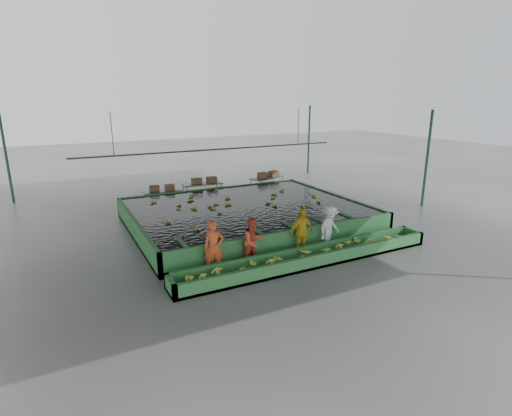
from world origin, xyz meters
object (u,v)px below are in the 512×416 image
worker_b (253,242)px  packing_table_mid (202,192)px  box_stack_right (268,177)px  flotation_tank (246,214)px  worker_a (214,248)px  worker_c (301,232)px  box_stack_left (162,190)px  sorting_trough (310,257)px  packing_table_right (267,185)px  packing_table_left (162,199)px  box_stack_mid (204,183)px  worker_d (330,228)px

worker_b → packing_table_mid: size_ratio=0.79×
packing_table_mid → box_stack_right: box_stack_right is taller
flotation_tank → packing_table_mid: (-0.31, 4.93, 0.05)m
worker_a → worker_b: (1.43, 0.00, -0.05)m
worker_c → box_stack_right: bearing=63.2°
flotation_tank → box_stack_left: (-2.60, 4.73, 0.42)m
sorting_trough → packing_table_right: bearing=69.3°
box_stack_right → packing_table_left: bearing=-178.1°
flotation_tank → box_stack_mid: 4.96m
worker_c → packing_table_mid: (-0.46, 9.23, -0.40)m
flotation_tank → worker_c: size_ratio=5.61×
worker_c → packing_table_mid: size_ratio=0.82×
sorting_trough → worker_d: size_ratio=5.81×
worker_a → packing_table_left: size_ratio=0.94×
worker_a → worker_c: bearing=11.0°
packing_table_left → flotation_tank: bearing=-60.5°
sorting_trough → worker_a: size_ratio=5.54×
box_stack_right → packing_table_mid: bearing=179.1°
packing_table_mid → box_stack_right: size_ratio=1.53×
box_stack_mid → box_stack_right: box_stack_mid is taller
packing_table_left → packing_table_mid: size_ratio=0.88×
packing_table_right → box_stack_right: box_stack_right is taller
box_stack_mid → worker_a: bearing=-108.3°
box_stack_left → box_stack_right: box_stack_right is taller
worker_a → box_stack_left: 9.06m
flotation_tank → sorting_trough: flotation_tank is taller
worker_b → packing_table_mid: 9.36m
packing_table_mid → sorting_trough: bearing=-88.2°
worker_d → box_stack_left: worker_d is taller
packing_table_right → box_stack_left: (-6.33, -0.08, 0.38)m
flotation_tank → box_stack_right: (3.85, 4.87, 0.54)m
packing_table_mid → box_stack_left: size_ratio=1.69×
worker_d → box_stack_right: worker_d is taller
packing_table_left → box_stack_left: bearing=66.6°
worker_c → box_stack_mid: 9.23m
box_stack_mid → box_stack_right: size_ratio=0.99×
sorting_trough → box_stack_mid: size_ratio=7.08×
sorting_trough → worker_c: 1.04m
packing_table_left → packing_table_mid: 2.34m
worker_a → packing_table_mid: bearing=83.4°
flotation_tank → packing_table_mid: bearing=93.6°
sorting_trough → box_stack_right: 10.71m
worker_d → packing_table_mid: (-1.73, 9.23, -0.36)m
sorting_trough → packing_table_left: packing_table_left is taller
worker_a → worker_b: worker_a is taller
worker_b → worker_d: size_ratio=1.00×
packing_table_right → box_stack_right: bearing=25.8°
worker_a → box_stack_right: bearing=63.3°
sorting_trough → box_stack_mid: bearing=91.0°
packing_table_mid → flotation_tank: bearing=-86.4°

